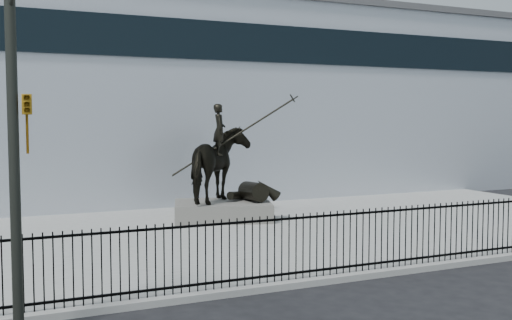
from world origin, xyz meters
name	(u,v)px	position (x,y,z in m)	size (l,w,h in m)	color
ground	(368,295)	(0.00, 0.00, 0.00)	(120.00, 120.00, 0.00)	black
plaza	(242,234)	(0.00, 7.00, 0.07)	(30.00, 12.00, 0.15)	gray
building	(144,105)	(0.00, 20.00, 4.50)	(44.00, 14.00, 9.00)	silver
picket_fence	(338,242)	(0.00, 1.25, 0.90)	(22.10, 0.10, 1.50)	black
statue_plinth	(223,211)	(0.26, 9.44, 0.47)	(3.41, 2.34, 0.64)	#625F59
equestrian_statue	(224,165)	(0.33, 9.42, 2.13)	(4.19, 3.25, 3.70)	black
traffic_signal_left	(32,103)	(-6.75, -0.62, 4.03)	(1.52, 4.84, 7.00)	#252722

